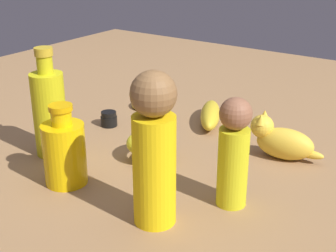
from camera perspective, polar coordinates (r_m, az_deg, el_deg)
name	(u,v)px	position (r m, az deg, el deg)	size (l,w,h in m)	color
ground	(168,154)	(1.03, 0.00, -3.34)	(2.00, 2.00, 0.00)	#936D47
banana	(210,115)	(1.19, 5.02, 1.33)	(0.17, 0.05, 0.05)	gold
person_figure_child	(234,152)	(0.82, 7.76, -3.06)	(0.06, 0.06, 0.20)	yellow
bowl	(151,146)	(1.00, -1.99, -2.32)	(0.10, 0.10, 0.05)	yellow
bottle_short	(64,151)	(0.91, -12.15, -2.94)	(0.08, 0.08, 0.16)	yellow
cat_figurine	(280,140)	(1.03, 13.14, -1.59)	(0.07, 0.16, 0.10)	yellow
nail_polish_jar	(109,119)	(1.18, -7.00, 0.85)	(0.04, 0.04, 0.04)	black
bottle_tall	(49,111)	(1.03, -13.86, 1.74)	(0.07, 0.07, 0.23)	gold
person_figure_adult	(154,149)	(0.75, -1.65, -2.74)	(0.09, 0.09, 0.26)	yellow
bangle	(149,104)	(1.30, -2.24, 2.64)	(0.10, 0.10, 0.02)	yellow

